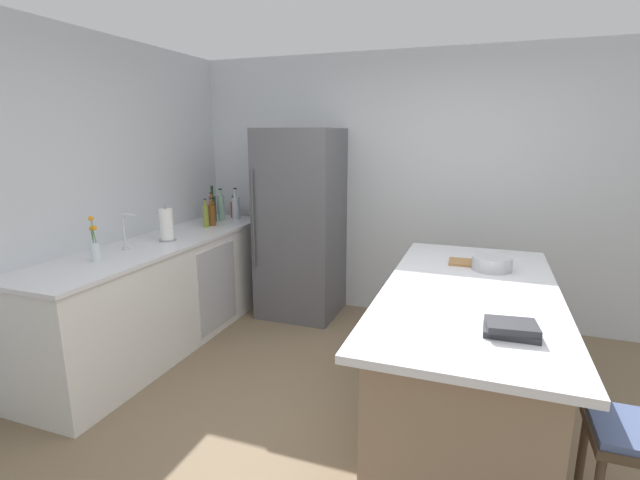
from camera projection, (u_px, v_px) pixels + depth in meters
ground_plane at (373, 449)px, 2.72m from camera, size 7.20×7.20×0.00m
wall_rear at (430, 189)px, 4.49m from camera, size 6.00×0.10×2.60m
wall_left at (39, 210)px, 3.24m from camera, size 0.10×6.00×2.60m
counter_run_left at (165, 293)px, 4.02m from camera, size 0.69×2.66×0.93m
kitchen_island at (465, 358)px, 2.84m from camera, size 1.00×2.16×0.92m
refrigerator at (301, 224)px, 4.61m from camera, size 0.76×0.72×1.88m
bar_stool at (634, 453)px, 1.89m from camera, size 0.36×0.36×0.66m
sink_faucet at (125, 230)px, 3.58m from camera, size 0.15×0.05×0.30m
flower_vase at (95, 247)px, 3.28m from camera, size 0.07×0.07×0.33m
paper_towel_roll at (167, 225)px, 3.90m from camera, size 0.14×0.14×0.31m
hot_sauce_bottle at (233, 209)px, 5.00m from camera, size 0.05×0.05×0.24m
soda_bottle at (236, 207)px, 4.89m from camera, size 0.08×0.08×0.33m
gin_bottle at (221, 207)px, 4.83m from camera, size 0.07×0.07×0.33m
wine_bottle at (213, 208)px, 4.75m from camera, size 0.07×0.07×0.37m
vinegar_bottle at (212, 211)px, 4.66m from camera, size 0.06×0.06×0.32m
whiskey_bottle at (212, 214)px, 4.56m from camera, size 0.07×0.07×0.28m
olive_oil_bottle at (206, 215)px, 4.47m from camera, size 0.06×0.06×0.28m
cookbook_stack at (511, 329)px, 2.10m from camera, size 0.24×0.19×0.06m
mixing_bowl at (492, 263)px, 3.11m from camera, size 0.26×0.26×0.10m
cutting_board at (475, 263)px, 3.24m from camera, size 0.36×0.20×0.02m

